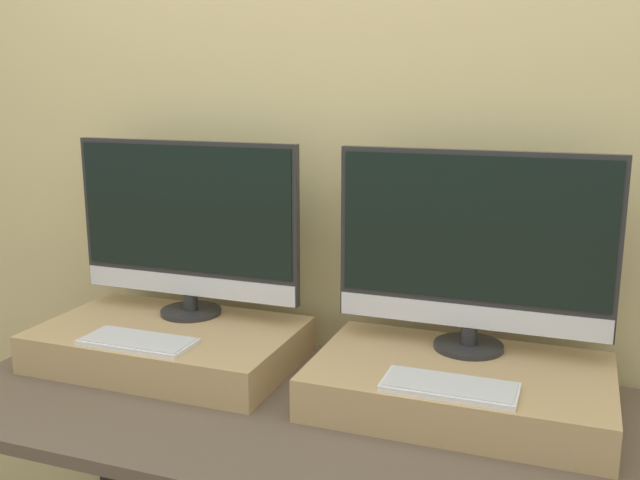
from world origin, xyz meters
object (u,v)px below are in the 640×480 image
(monitor_left, at_px, (187,224))
(monitor_right, at_px, (473,246))
(keyboard_right, at_px, (450,387))
(keyboard_left, at_px, (138,341))

(monitor_left, bearing_deg, monitor_right, 0.00)
(monitor_left, height_order, keyboard_right, monitor_left)
(monitor_left, height_order, keyboard_left, monitor_left)
(monitor_left, height_order, monitor_right, same)
(monitor_left, bearing_deg, keyboard_left, -90.00)
(monitor_left, xyz_separation_m, monitor_right, (0.77, 0.00, 0.00))
(keyboard_left, xyz_separation_m, keyboard_right, (0.77, 0.00, 0.00))
(keyboard_left, height_order, keyboard_right, same)
(monitor_right, height_order, keyboard_right, monitor_right)
(keyboard_left, distance_m, keyboard_right, 0.77)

